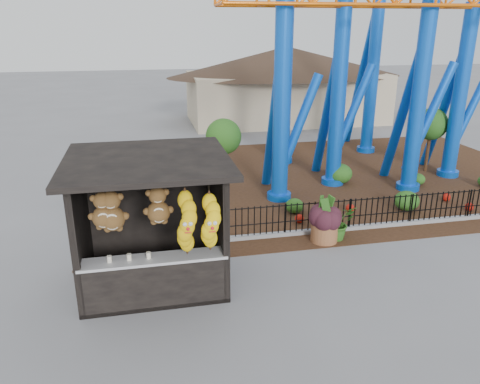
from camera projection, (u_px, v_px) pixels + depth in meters
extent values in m
plane|color=slate|center=(290.00, 293.00, 10.69)|extent=(120.00, 120.00, 0.00)
cube|color=#331E11|center=(324.00, 177.00, 18.84)|extent=(18.00, 12.00, 0.02)
cube|color=gray|center=(386.00, 225.00, 14.22)|extent=(18.00, 0.18, 0.12)
cube|color=black|center=(155.00, 279.00, 11.20)|extent=(3.20, 2.60, 0.10)
cube|color=black|center=(150.00, 204.00, 11.86)|extent=(3.20, 0.12, 3.00)
cube|color=black|center=(81.00, 229.00, 10.42)|extent=(0.12, 2.60, 3.00)
cube|color=black|center=(217.00, 218.00, 11.02)|extent=(0.12, 2.60, 3.00)
cube|color=black|center=(147.00, 161.00, 9.96)|extent=(3.50, 3.40, 0.12)
cube|color=black|center=(75.00, 254.00, 9.29)|extent=(0.14, 0.14, 3.00)
cube|color=black|center=(226.00, 240.00, 9.88)|extent=(0.14, 0.14, 3.00)
cube|color=black|center=(155.00, 283.00, 10.07)|extent=(3.00, 0.50, 1.10)
cube|color=#BABABE|center=(154.00, 259.00, 9.88)|extent=(3.10, 0.55, 0.06)
cylinder|color=black|center=(149.00, 188.00, 8.93)|extent=(2.90, 0.04, 0.04)
cylinder|color=blue|center=(282.00, 99.00, 15.35)|extent=(0.56, 0.56, 7.00)
cylinder|color=blue|center=(279.00, 196.00, 16.48)|extent=(0.84, 0.84, 0.24)
cylinder|color=blue|center=(339.00, 88.00, 16.89)|extent=(0.56, 0.56, 7.30)
cylinder|color=blue|center=(332.00, 181.00, 18.07)|extent=(0.84, 0.84, 0.24)
cylinder|color=blue|center=(420.00, 88.00, 16.23)|extent=(0.56, 0.56, 7.50)
cylinder|color=blue|center=(408.00, 186.00, 17.45)|extent=(0.84, 0.84, 0.24)
cylinder|color=blue|center=(460.00, 94.00, 17.97)|extent=(0.56, 0.56, 6.60)
cylinder|color=blue|center=(448.00, 173.00, 19.04)|extent=(0.84, 0.84, 0.24)
cylinder|color=blue|center=(286.00, 52.00, 19.37)|extent=(0.56, 0.56, 9.50)
cylinder|color=blue|center=(283.00, 160.00, 20.92)|extent=(0.84, 0.84, 0.24)
cylinder|color=blue|center=(376.00, 38.00, 21.00)|extent=(0.56, 0.56, 10.50)
cylinder|color=blue|center=(366.00, 149.00, 22.71)|extent=(0.84, 0.84, 0.24)
cylinder|color=blue|center=(274.00, 121.00, 16.47)|extent=(0.36, 2.21, 5.85)
cylinder|color=blue|center=(298.00, 128.00, 16.11)|extent=(1.62, 0.32, 3.73)
cylinder|color=blue|center=(328.00, 109.00, 18.02)|extent=(0.36, 2.29, 6.10)
cylinder|color=blue|center=(351.00, 116.00, 17.67)|extent=(1.67, 0.32, 3.88)
cylinder|color=blue|center=(403.00, 110.00, 17.38)|extent=(0.36, 2.34, 6.26)
cylinder|color=blue|center=(429.00, 118.00, 17.02)|extent=(1.71, 0.32, 3.99)
cylinder|color=blue|center=(443.00, 112.00, 19.08)|extent=(0.36, 2.10, 5.53)
cylinder|color=blue|center=(467.00, 118.00, 18.72)|extent=(1.54, 0.32, 3.52)
cylinder|color=brown|center=(324.00, 231.00, 13.18)|extent=(0.79, 0.79, 0.62)
ellipsoid|color=#31131C|center=(326.00, 210.00, 12.97)|extent=(0.70, 0.70, 0.64)
imported|color=#295017|center=(337.00, 222.00, 13.27)|extent=(1.08, 0.99, 1.03)
ellipsoid|color=#255218|center=(295.00, 206.00, 15.19)|extent=(0.60, 0.60, 0.48)
ellipsoid|color=#255218|center=(407.00, 201.00, 15.39)|extent=(0.81, 0.81, 0.65)
ellipsoid|color=#255218|center=(418.00, 179.00, 17.90)|extent=(0.54, 0.54, 0.43)
ellipsoid|color=#255218|center=(340.00, 174.00, 18.03)|extent=(0.96, 0.96, 0.77)
sphere|color=#AC150B|center=(299.00, 219.00, 14.43)|extent=(0.28, 0.28, 0.28)
sphere|color=#AC150B|center=(350.00, 208.00, 15.28)|extent=(0.28, 0.28, 0.28)
sphere|color=#AC150B|center=(446.00, 197.00, 16.24)|extent=(0.28, 0.28, 0.28)
sphere|color=#AC150B|center=(469.00, 207.00, 15.38)|extent=(0.28, 0.28, 0.28)
cube|color=#BFAD8C|center=(285.00, 97.00, 29.80)|extent=(12.00, 6.00, 3.00)
cone|color=#332319|center=(287.00, 58.00, 29.00)|extent=(15.00, 15.00, 1.80)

